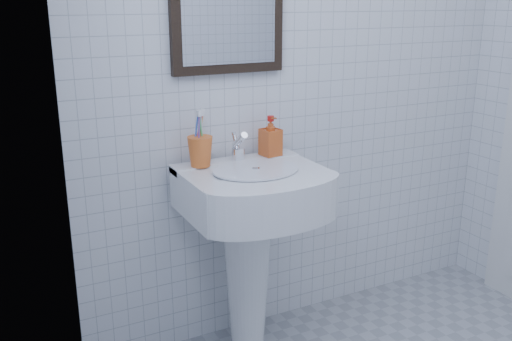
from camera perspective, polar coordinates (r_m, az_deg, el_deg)
wall_back at (r=2.65m, az=5.08°, el=10.43°), size 2.20×0.02×2.50m
wall_left at (r=1.12m, az=-10.29°, el=1.25°), size 0.02×2.40×2.50m
washbasin at (r=2.45m, az=-0.64°, el=-6.01°), size 0.57×0.42×0.88m
faucet at (r=2.43m, az=-1.77°, el=2.21°), size 0.06×0.12×0.14m
toothbrush_cup at (r=2.36m, az=-5.60°, el=1.91°), size 0.12×0.12×0.12m
soap_dispenser at (r=2.50m, az=1.46°, el=3.48°), size 0.09×0.09×0.18m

